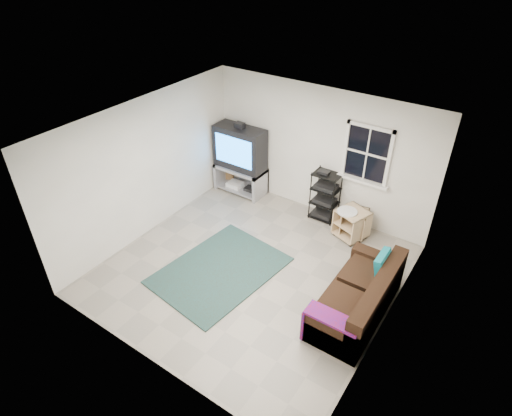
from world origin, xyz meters
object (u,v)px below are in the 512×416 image
Objects in this scene: tv_unit at (241,155)px; av_rack at (325,199)px; side_table_left at (355,221)px; side_table_right at (353,221)px; sofa at (359,299)px.

tv_unit reaches higher than av_rack.
tv_unit is 2.77m from side_table_left.
tv_unit is at bearing 178.77° from side_table_left.
av_rack is 0.76m from side_table_right.
av_rack is 0.75m from side_table_left.
sofa is (0.87, -1.76, -0.03)m from side_table_right.
sofa is (3.57, -1.92, -0.58)m from tv_unit.
av_rack is 1.97× the size of side_table_left.
side_table_right is at bearing -18.81° from av_rack.
side_table_right is 1.96m from sofa.
side_table_right is at bearing -3.34° from tv_unit.
sofa reaches higher than side_table_right.
sofa is at bearing -28.24° from tv_unit.
tv_unit is 2.44× the size of side_table_right.
tv_unit is at bearing 176.66° from side_table_right.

